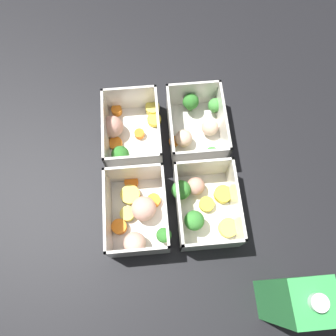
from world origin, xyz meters
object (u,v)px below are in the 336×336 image
container_far_right (203,204)px  juice_carton (291,300)px  container_near_right (139,216)px  container_near_left (128,132)px  container_far_left (197,127)px

container_far_right → juice_carton: size_ratio=0.79×
container_near_right → container_far_right: same height
container_near_left → container_far_right: bearing=39.2°
container_near_right → container_far_left: bearing=143.1°
container_far_right → juice_carton: bearing=31.9°
container_far_left → juice_carton: size_ratio=0.81×
container_near_left → container_near_right: same height
container_far_right → container_near_right: bearing=-84.9°
container_near_right → container_far_right: size_ratio=1.10×
container_far_left → juice_carton: (0.35, 0.10, 0.07)m
container_far_right → juice_carton: (0.18, 0.11, 0.07)m
container_far_left → container_far_right: same height
container_near_right → juice_carton: (0.17, 0.24, 0.07)m
container_near_left → container_far_left: bearing=89.6°
container_near_right → container_far_right: bearing=95.1°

